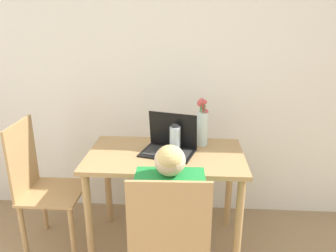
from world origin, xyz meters
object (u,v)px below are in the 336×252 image
laptop (170,143)px  flower_vase (202,124)px  person_seated (170,212)px  water_bottle (175,139)px  chair_spare (43,186)px

laptop → flower_vase: bearing=46.3°
person_seated → water_bottle: size_ratio=5.38×
chair_spare → laptop: bearing=-84.4°
person_seated → chair_spare: bearing=-30.4°
laptop → water_bottle: 0.05m
person_seated → laptop: size_ratio=2.60×
chair_spare → flower_vase: (1.12, 0.23, 0.41)m
laptop → water_bottle: bearing=19.7°
chair_spare → flower_vase: 1.21m
chair_spare → water_bottle: chair_spare is taller
chair_spare → water_bottle: (0.93, 0.10, 0.34)m
chair_spare → person_seated: size_ratio=0.91×
laptop → flower_vase: flower_vase is taller
chair_spare → flower_vase: flower_vase is taller
chair_spare → water_bottle: bearing=-84.5°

